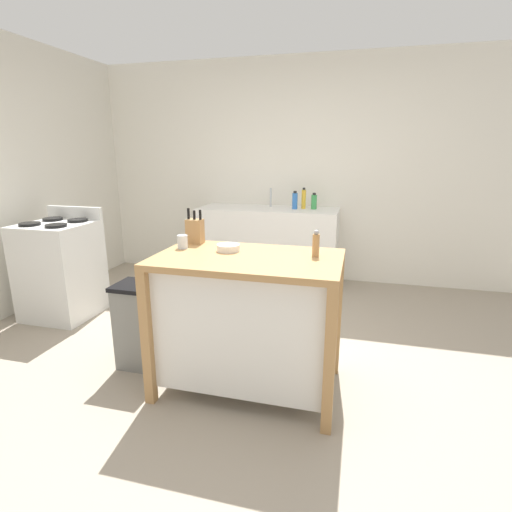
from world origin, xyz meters
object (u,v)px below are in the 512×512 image
Objects in this scene: knife_block at (195,231)px; bottle_dish_soap at (304,199)px; trash_bin at (143,325)px; stove at (61,269)px; pepper_grinder at (316,244)px; drinking_cup at (183,242)px; sink_faucet at (271,197)px; bottle_hand_soap at (295,201)px; bowl_ceramic_wide at (228,247)px; bottle_spray_cleaner at (314,202)px; kitchen_island at (248,316)px.

knife_block reaches higher than bottle_dish_soap.
trash_bin is 0.62× the size of stove.
pepper_grinder is at bearing 1.27° from trash_bin.
sink_faucet reaches higher than drinking_cup.
sink_faucet reaches higher than bottle_hand_soap.
sink_faucet is 0.34m from bottle_hand_soap.
bottle_hand_soap reaches higher than bowl_ceramic_wide.
stove is at bearing -143.00° from bottle_hand_soap.
knife_block reaches higher than bowl_ceramic_wide.
bottle_spray_cleaner is at bearing 96.93° from pepper_grinder.
bottle_hand_soap is at bearing 70.69° from trash_bin.
knife_block is 1.66× the size of bowl_ceramic_wide.
bottle_dish_soap is at bearing -9.44° from sink_faucet.
knife_block is 2.76× the size of drinking_cup.
bottle_spray_cleaner is 0.22m from bottle_hand_soap.
kitchen_island is 0.66m from drinking_cup.
sink_faucet is 0.41m from bottle_dish_soap.
drinking_cup is 0.89m from pepper_grinder.
pepper_grinder reaches higher than bowl_ceramic_wide.
drinking_cup is at bearing -102.98° from bottle_dish_soap.
drinking_cup is 2.25m from sink_faucet.
pepper_grinder is 0.91× the size of bottle_spray_cleaner.
drinking_cup is at bearing 169.50° from kitchen_island.
sink_faucet is at bearing 109.37° from pepper_grinder.
bottle_spray_cleaner is 0.18× the size of stove.
bowl_ceramic_wide is at bearing -94.80° from bottle_dish_soap.
drinking_cup is at bearing -179.34° from pepper_grinder.
trash_bin is 1.40m from stove.
pepper_grinder is at bearing -79.99° from bottle_dish_soap.
bowl_ceramic_wide is at bearing -27.90° from knife_block.
bottle_spray_cleaner is (-0.26, 2.16, -0.00)m from pepper_grinder.
drinking_cup is 0.48× the size of bottle_spray_cleaner.
bottle_dish_soap is at bearing 100.01° from pepper_grinder.
bottle_hand_soap is (-0.09, -0.06, -0.02)m from bottle_dish_soap.
bottle_spray_cleaner reaches higher than drinking_cup.
stove is at bearing -144.93° from bottle_spray_cleaner.
bowl_ceramic_wide is at bearing -179.56° from pepper_grinder.
bottle_spray_cleaner is at bearing -8.60° from sink_faucet.
drinking_cup reaches higher than bowl_ceramic_wide.
bottle_hand_soap is (0.09, 2.12, 0.06)m from bowl_ceramic_wide.
sink_faucet is 0.22× the size of stove.
stove is (-1.98, -1.50, -0.54)m from bottle_hand_soap.
pepper_grinder is 2.21m from bottle_dish_soap.
trash_bin is at bearing -153.25° from knife_block.
bottle_dish_soap reaches higher than bowl_ceramic_wide.
drinking_cup reaches higher than kitchen_island.
pepper_grinder reaches higher than stove.
trash_bin is 2.86× the size of sink_faucet.
bottle_dish_soap is (0.02, 2.27, 0.50)m from kitchen_island.
stove is (-2.46, 0.62, -0.53)m from pepper_grinder.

